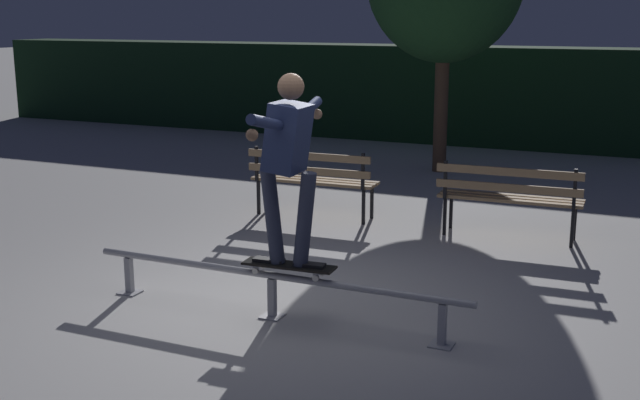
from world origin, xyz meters
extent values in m
plane|color=#ADAAA8|center=(0.00, 0.00, 0.00)|extent=(90.00, 90.00, 0.00)
cube|color=black|center=(0.00, 9.82, 0.94)|extent=(24.00, 1.20, 1.88)
cylinder|color=#9E9EA3|center=(0.00, -0.22, 0.37)|extent=(3.45, 0.06, 0.06)
cube|color=#9E9EA3|center=(-1.47, -0.22, 0.17)|extent=(0.06, 0.06, 0.34)
cube|color=#9E9EA3|center=(-1.47, -0.22, 0.01)|extent=(0.18, 0.18, 0.01)
cube|color=#9E9EA3|center=(0.00, -0.22, 0.17)|extent=(0.06, 0.06, 0.34)
cube|color=#9E9EA3|center=(0.00, -0.22, 0.01)|extent=(0.18, 0.18, 0.01)
cube|color=#9E9EA3|center=(1.47, -0.22, 0.17)|extent=(0.06, 0.06, 0.34)
cube|color=#9E9EA3|center=(1.47, -0.22, 0.01)|extent=(0.18, 0.18, 0.01)
cube|color=black|center=(0.16, -0.22, 0.48)|extent=(0.79, 0.25, 0.02)
cube|color=black|center=(0.16, -0.22, 0.49)|extent=(0.78, 0.24, 0.00)
cube|color=#9E9EA3|center=(0.42, -0.20, 0.46)|extent=(0.06, 0.17, 0.02)
cube|color=#9E9EA3|center=(-0.10, -0.24, 0.46)|extent=(0.06, 0.17, 0.02)
cylinder|color=beige|center=(0.43, -0.28, 0.42)|extent=(0.05, 0.03, 0.05)
cylinder|color=beige|center=(0.42, -0.12, 0.42)|extent=(0.05, 0.03, 0.05)
cylinder|color=beige|center=(-0.10, -0.32, 0.42)|extent=(0.05, 0.03, 0.05)
cylinder|color=beige|center=(-0.11, -0.16, 0.42)|extent=(0.05, 0.03, 0.05)
cube|color=black|center=(0.34, -0.21, 0.50)|extent=(0.27, 0.12, 0.03)
cube|color=black|center=(-0.02, -0.23, 0.50)|extent=(0.27, 0.12, 0.03)
cylinder|color=#282D42|center=(0.30, -0.21, 0.87)|extent=(0.21, 0.14, 0.79)
cylinder|color=#282D42|center=(0.02, -0.23, 0.87)|extent=(0.21, 0.14, 0.79)
cube|color=#1E284C|center=(0.16, -0.22, 1.53)|extent=(0.36, 0.38, 0.57)
cylinder|color=#1E284C|center=(0.19, -0.60, 1.69)|extent=(0.12, 0.61, 0.21)
cylinder|color=#1E284C|center=(0.13, 0.16, 1.69)|extent=(0.12, 0.61, 0.21)
sphere|color=brown|center=(0.20, -0.88, 1.64)|extent=(0.09, 0.09, 0.09)
sphere|color=brown|center=(0.12, 0.44, 1.64)|extent=(0.09, 0.09, 0.09)
sphere|color=brown|center=(0.19, -0.22, 1.93)|extent=(0.21, 0.21, 0.21)
cube|color=black|center=(-0.42, 3.28, 0.22)|extent=(0.04, 0.04, 0.44)
cube|color=black|center=(-0.41, 2.96, 0.22)|extent=(0.04, 0.04, 0.44)
cube|color=black|center=(-0.41, 2.92, 0.66)|extent=(0.04, 0.04, 0.44)
cube|color=black|center=(-1.83, 3.22, 0.22)|extent=(0.04, 0.04, 0.44)
cube|color=black|center=(-1.82, 2.90, 0.22)|extent=(0.04, 0.04, 0.44)
cube|color=black|center=(-1.82, 2.86, 0.66)|extent=(0.04, 0.04, 0.44)
cube|color=#937551|center=(-1.13, 3.23, 0.46)|extent=(1.60, 0.15, 0.04)
cube|color=#937551|center=(-1.12, 3.09, 0.46)|extent=(1.60, 0.15, 0.04)
cube|color=#937551|center=(-1.12, 2.95, 0.46)|extent=(1.60, 0.15, 0.04)
cube|color=#937551|center=(-1.11, 2.88, 0.62)|extent=(1.60, 0.10, 0.09)
cube|color=#937551|center=(-1.11, 2.88, 0.80)|extent=(1.60, 0.10, 0.09)
cube|color=black|center=(2.01, 3.28, 0.22)|extent=(0.04, 0.04, 0.44)
cube|color=black|center=(2.02, 2.96, 0.22)|extent=(0.04, 0.04, 0.44)
cube|color=black|center=(2.02, 2.92, 0.66)|extent=(0.04, 0.04, 0.44)
cube|color=black|center=(0.60, 3.22, 0.22)|extent=(0.04, 0.04, 0.44)
cube|color=black|center=(0.61, 2.90, 0.22)|extent=(0.04, 0.04, 0.44)
cube|color=black|center=(0.61, 2.86, 0.66)|extent=(0.04, 0.04, 0.44)
cube|color=#937551|center=(1.30, 3.23, 0.46)|extent=(1.60, 0.15, 0.04)
cube|color=#937551|center=(1.31, 3.09, 0.46)|extent=(1.60, 0.15, 0.04)
cube|color=#937551|center=(1.31, 2.95, 0.46)|extent=(1.60, 0.15, 0.04)
cube|color=#937551|center=(1.32, 2.88, 0.62)|extent=(1.60, 0.10, 0.09)
cube|color=#937551|center=(1.32, 2.88, 0.80)|extent=(1.60, 0.10, 0.09)
cylinder|color=#4C3828|center=(-0.53, 6.65, 1.02)|extent=(0.22, 0.22, 2.04)
camera|label=1|loc=(2.98, -5.87, 2.48)|focal=45.23mm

